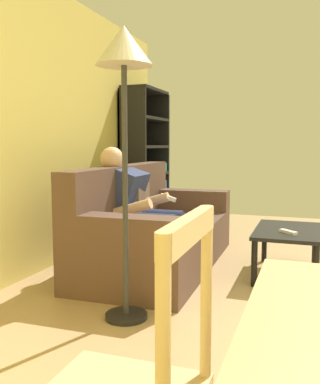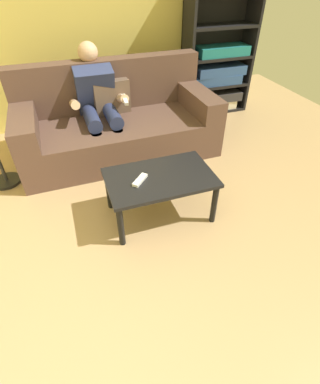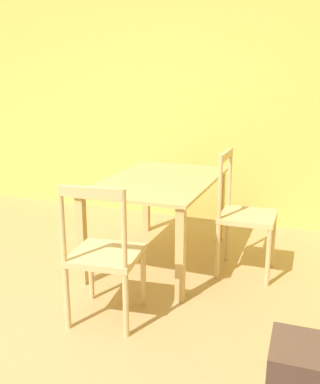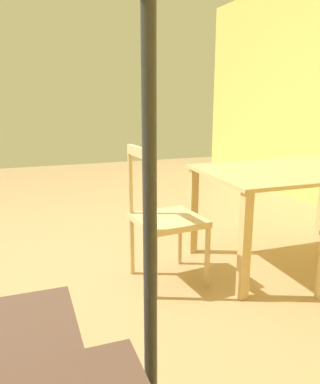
% 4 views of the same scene
% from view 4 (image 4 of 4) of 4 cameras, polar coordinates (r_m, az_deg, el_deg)
% --- Properties ---
extents(ground_plane, '(8.38, 8.38, 0.00)m').
position_cam_4_polar(ground_plane, '(3.10, -18.00, -9.97)').
color(ground_plane, tan).
extents(dining_table, '(1.36, 0.87, 0.71)m').
position_cam_4_polar(dining_table, '(2.97, 19.33, 1.34)').
color(dining_table, tan).
rests_on(dining_table, ground_plane).
extents(dining_chair_facing_couch, '(0.47, 0.47, 0.92)m').
position_cam_4_polar(dining_chair_facing_couch, '(2.53, 0.63, -3.98)').
color(dining_chair_facing_couch, '#D1B27F').
rests_on(dining_chair_facing_couch, ground_plane).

